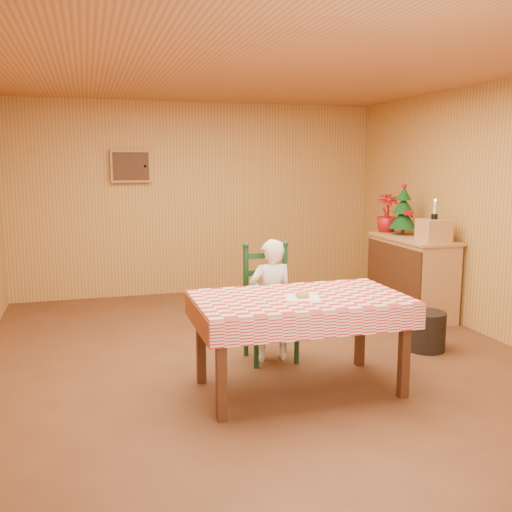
{
  "coord_description": "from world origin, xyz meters",
  "views": [
    {
      "loc": [
        -1.47,
        -4.76,
        1.81
      ],
      "look_at": [
        0.0,
        0.2,
        0.95
      ],
      "focal_mm": 40.0,
      "sensor_mm": 36.0,
      "label": 1
    }
  ],
  "objects": [
    {
      "name": "ground",
      "position": [
        0.0,
        0.0,
        0.0
      ],
      "size": [
        6.0,
        6.0,
        0.0
      ],
      "primitive_type": "plane",
      "color": "brown",
      "rests_on": "ground"
    },
    {
      "name": "cabin_walls",
      "position": [
        -0.0,
        0.53,
        1.83
      ],
      "size": [
        5.1,
        6.05,
        2.65
      ],
      "color": "#C99248",
      "rests_on": "ground"
    },
    {
      "name": "dining_table",
      "position": [
        0.09,
        -0.69,
        0.69
      ],
      "size": [
        1.66,
        0.96,
        0.77
      ],
      "color": "#482513",
      "rests_on": "ground"
    },
    {
      "name": "ladder_chair",
      "position": [
        0.09,
        0.09,
        0.5
      ],
      "size": [
        0.44,
        0.4,
        1.08
      ],
      "color": "black",
      "rests_on": "ground"
    },
    {
      "name": "seated_child",
      "position": [
        0.09,
        0.04,
        0.56
      ],
      "size": [
        0.41,
        0.27,
        1.12
      ],
      "primitive_type": "imported",
      "rotation": [
        0.0,
        0.0,
        3.14
      ],
      "color": "white",
      "rests_on": "ground"
    },
    {
      "name": "napkin",
      "position": [
        0.09,
        -0.74,
        0.77
      ],
      "size": [
        0.32,
        0.32,
        0.0
      ],
      "primitive_type": "cube",
      "rotation": [
        0.0,
        0.0,
        -0.29
      ],
      "color": "white",
      "rests_on": "dining_table"
    },
    {
      "name": "donut",
      "position": [
        0.09,
        -0.74,
        0.79
      ],
      "size": [
        0.14,
        0.14,
        0.04
      ],
      "primitive_type": "torus",
      "rotation": [
        0.0,
        0.0,
        0.39
      ],
      "color": "#B68841",
      "rests_on": "napkin"
    },
    {
      "name": "shelf_unit",
      "position": [
        2.19,
        1.09,
        0.47
      ],
      "size": [
        0.54,
        1.24,
        0.93
      ],
      "color": "tan",
      "rests_on": "ground"
    },
    {
      "name": "crate",
      "position": [
        2.2,
        0.69,
        1.06
      ],
      "size": [
        0.31,
        0.31,
        0.25
      ],
      "primitive_type": "cube",
      "rotation": [
        0.0,
        0.0,
        -0.03
      ],
      "color": "tan",
      "rests_on": "shelf_unit"
    },
    {
      "name": "christmas_tree",
      "position": [
        2.2,
        1.34,
        1.21
      ],
      "size": [
        0.34,
        0.34,
        0.62
      ],
      "color": "#482513",
      "rests_on": "shelf_unit"
    },
    {
      "name": "flower_arrangement",
      "position": [
        2.15,
        1.64,
        1.17
      ],
      "size": [
        0.33,
        0.33,
        0.47
      ],
      "primitive_type": "imported",
      "rotation": [
        0.0,
        0.0,
        -0.28
      ],
      "color": "#9F0E12",
      "rests_on": "shelf_unit"
    },
    {
      "name": "candle_set",
      "position": [
        2.2,
        0.69,
        1.24
      ],
      "size": [
        0.07,
        0.07,
        0.22
      ],
      "color": "black",
      "rests_on": "crate"
    },
    {
      "name": "storage_bin",
      "position": [
        1.62,
        -0.12,
        0.19
      ],
      "size": [
        0.38,
        0.38,
        0.38
      ],
      "primitive_type": "cylinder",
      "rotation": [
        0.0,
        0.0,
        -0.01
      ],
      "color": "black",
      "rests_on": "ground"
    }
  ]
}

